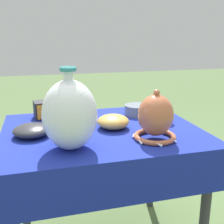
# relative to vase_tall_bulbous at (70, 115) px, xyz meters

# --- Properties ---
(display_table) EXTENTS (0.92, 0.73, 0.68)m
(display_table) POSITION_rel_vase_tall_bulbous_xyz_m (0.17, 0.19, -0.22)
(display_table) COLOR #38383D
(display_table) RESTS_ON ground_plane
(vase_tall_bulbous) EXTENTS (0.21, 0.21, 0.32)m
(vase_tall_bulbous) POSITION_rel_vase_tall_bulbous_xyz_m (0.00, 0.00, 0.00)
(vase_tall_bulbous) COLOR white
(vase_tall_bulbous) RESTS_ON display_table
(vase_dome_bell) EXTENTS (0.19, 0.19, 0.22)m
(vase_dome_bell) POSITION_rel_vase_tall_bulbous_xyz_m (0.36, 0.01, -0.05)
(vase_dome_bell) COLOR #BC6642
(vase_dome_bell) RESTS_ON display_table
(mosaic_tile_box) EXTENTS (0.14, 0.12, 0.09)m
(mosaic_tile_box) POSITION_rel_vase_tall_bulbous_xyz_m (-0.07, 0.46, -0.09)
(mosaic_tile_box) COLOR #232328
(mosaic_tile_box) RESTS_ON display_table
(pot_squat_slate) EXTENTS (0.14, 0.14, 0.06)m
(pot_squat_slate) POSITION_rel_vase_tall_bulbous_xyz_m (0.42, 0.38, -0.11)
(pot_squat_slate) COLOR slate
(pot_squat_slate) RESTS_ON display_table
(cup_wide_ivory) EXTENTS (0.10, 0.10, 0.07)m
(cup_wide_ivory) POSITION_rel_vase_tall_bulbous_xyz_m (0.49, 0.23, -0.10)
(cup_wide_ivory) COLOR white
(cup_wide_ivory) RESTS_ON display_table
(bowl_shallow_celadon) EXTENTS (0.13, 0.13, 0.06)m
(bowl_shallow_celadon) POSITION_rel_vase_tall_bulbous_xyz_m (0.04, 0.24, -0.11)
(bowl_shallow_celadon) COLOR #A8CCB7
(bowl_shallow_celadon) RESTS_ON display_table
(bowl_shallow_ochre) EXTENTS (0.15, 0.15, 0.07)m
(bowl_shallow_ochre) POSITION_rel_vase_tall_bulbous_xyz_m (0.22, 0.20, -0.10)
(bowl_shallow_ochre) COLOR gold
(bowl_shallow_ochre) RESTS_ON display_table
(bowl_shallow_charcoal) EXTENTS (0.16, 0.16, 0.05)m
(bowl_shallow_charcoal) POSITION_rel_vase_tall_bulbous_xyz_m (-0.15, 0.19, -0.11)
(bowl_shallow_charcoal) COLOR #2D2D33
(bowl_shallow_charcoal) RESTS_ON display_table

